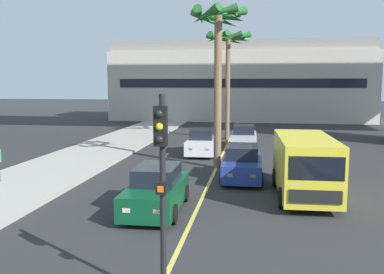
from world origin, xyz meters
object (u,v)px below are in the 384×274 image
(delivery_van, at_px, (305,165))
(palm_tree_near_median, at_px, (228,49))
(car_queue_front, at_px, (202,143))
(car_queue_second, at_px, (242,164))
(palm_tree_mid_median, at_px, (219,38))
(car_queue_fourth, at_px, (244,137))
(traffic_light_median_near, at_px, (162,172))
(car_queue_third, at_px, (157,190))

(delivery_van, xyz_separation_m, palm_tree_near_median, (-4.09, 16.34, 5.76))
(car_queue_front, xyz_separation_m, car_queue_second, (2.71, -6.40, 0.00))
(palm_tree_near_median, xyz_separation_m, palm_tree_mid_median, (0.27, -11.25, -0.37))
(car_queue_second, relative_size, car_queue_fourth, 1.00)
(car_queue_second, distance_m, palm_tree_near_median, 15.14)
(car_queue_fourth, height_order, traffic_light_median_near, traffic_light_median_near)
(car_queue_front, bearing_deg, traffic_light_median_near, -85.12)
(car_queue_second, bearing_deg, delivery_van, -47.26)
(car_queue_front, height_order, palm_tree_mid_median, palm_tree_mid_median)
(car_queue_fourth, relative_size, traffic_light_median_near, 0.98)
(palm_tree_mid_median, bearing_deg, car_queue_second, -60.87)
(car_queue_second, height_order, palm_tree_mid_median, palm_tree_mid_median)
(car_queue_front, height_order, car_queue_third, same)
(palm_tree_mid_median, bearing_deg, traffic_light_median_near, -89.43)
(car_queue_third, height_order, palm_tree_near_median, palm_tree_near_median)
(car_queue_third, height_order, palm_tree_mid_median, palm_tree_mid_median)
(palm_tree_near_median, bearing_deg, car_queue_fourth, -71.58)
(palm_tree_near_median, relative_size, palm_tree_mid_median, 1.01)
(car_queue_fourth, xyz_separation_m, delivery_van, (2.66, -12.06, 0.57))
(car_queue_front, height_order, palm_tree_near_median, palm_tree_near_median)
(traffic_light_median_near, relative_size, palm_tree_near_median, 0.50)
(car_queue_fourth, bearing_deg, traffic_light_median_near, -92.84)
(car_queue_third, xyz_separation_m, delivery_van, (5.25, 2.52, 0.57))
(delivery_van, xyz_separation_m, traffic_light_median_near, (-3.68, -8.48, 1.43))
(car_queue_fourth, xyz_separation_m, palm_tree_near_median, (-1.42, 4.28, 6.32))
(car_queue_fourth, bearing_deg, car_queue_front, -130.10)
(car_queue_second, xyz_separation_m, palm_tree_near_median, (-1.62, 13.66, 6.32))
(car_queue_third, xyz_separation_m, car_queue_fourth, (2.59, 14.59, 0.00))
(car_queue_front, bearing_deg, car_queue_fourth, 49.90)
(car_queue_third, height_order, delivery_van, delivery_van)
(car_queue_front, height_order, car_queue_second, same)
(car_queue_second, bearing_deg, car_queue_fourth, 91.17)
(car_queue_second, relative_size, delivery_van, 0.78)
(car_queue_third, xyz_separation_m, palm_tree_mid_median, (1.44, 7.61, 5.95))
(palm_tree_near_median, bearing_deg, traffic_light_median_near, -89.06)
(car_queue_front, distance_m, car_queue_third, 11.60)
(palm_tree_near_median, bearing_deg, car_queue_second, -83.26)
(car_queue_second, xyz_separation_m, car_queue_third, (-2.78, -5.20, 0.00))
(car_queue_third, height_order, car_queue_fourth, same)
(car_queue_second, height_order, traffic_light_median_near, traffic_light_median_near)
(car_queue_second, distance_m, car_queue_third, 5.90)
(delivery_van, xyz_separation_m, palm_tree_mid_median, (-3.82, 5.09, 5.39))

